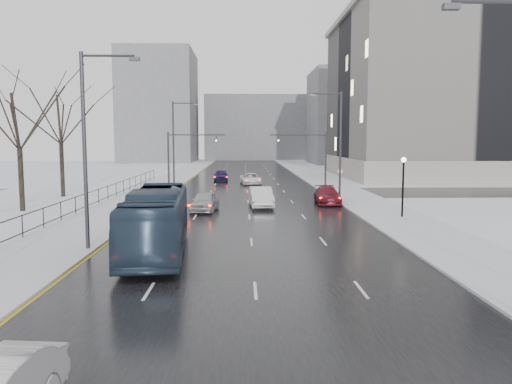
{
  "coord_description": "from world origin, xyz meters",
  "views": [
    {
      "loc": [
        -0.45,
        -5.26,
        5.69
      ],
      "look_at": [
        0.33,
        25.06,
        2.5
      ],
      "focal_mm": 35.0,
      "sensor_mm": 36.0,
      "label": 1
    }
  ],
  "objects": [
    {
      "name": "sidewalk_right",
      "position": [
        10.5,
        60.0,
        0.08
      ],
      "size": [
        5.0,
        150.0,
        0.16
      ],
      "primitive_type": "cube",
      "color": "silver",
      "rests_on": "ground"
    },
    {
      "name": "lamppost_r_mid",
      "position": [
        11.0,
        30.0,
        2.94
      ],
      "size": [
        0.36,
        0.36,
        4.28
      ],
      "color": "black",
      "rests_on": "sidewalk_right"
    },
    {
      "name": "park_strip",
      "position": [
        -20.0,
        60.0,
        0.06
      ],
      "size": [
        14.0,
        150.0,
        0.12
      ],
      "primitive_type": "cube",
      "color": "white",
      "rests_on": "ground"
    },
    {
      "name": "road",
      "position": [
        0.0,
        60.0,
        0.02
      ],
      "size": [
        16.0,
        150.0,
        0.04
      ],
      "primitive_type": "cube",
      "color": "black",
      "rests_on": "ground"
    },
    {
      "name": "streetlight_l_near",
      "position": [
        -8.17,
        20.0,
        5.62
      ],
      "size": [
        2.95,
        0.25,
        10.0
      ],
      "color": "#2D2D33",
      "rests_on": "ground"
    },
    {
      "name": "sidewalk_left",
      "position": [
        -10.5,
        60.0,
        0.08
      ],
      "size": [
        5.0,
        150.0,
        0.16
      ],
      "primitive_type": "cube",
      "color": "silver",
      "rests_on": "ground"
    },
    {
      "name": "bldg_far_left",
      "position": [
        -22.0,
        125.0,
        14.0
      ],
      "size": [
        18.0,
        22.0,
        28.0
      ],
      "primitive_type": "cube",
      "color": "slate",
      "rests_on": "ground"
    },
    {
      "name": "tree_park_d",
      "position": [
        -17.8,
        34.0,
        0.0
      ],
      "size": [
        8.75,
        8.75,
        12.5
      ],
      "primitive_type": null,
      "color": "black",
      "rests_on": "ground"
    },
    {
      "name": "mast_signal_left",
      "position": [
        -7.33,
        48.0,
        4.11
      ],
      "size": [
        6.1,
        0.33,
        6.5
      ],
      "color": "#2D2D33",
      "rests_on": "ground"
    },
    {
      "name": "bldg_far_center",
      "position": [
        4.0,
        140.0,
        9.0
      ],
      "size": [
        30.0,
        18.0,
        18.0
      ],
      "primitive_type": "cube",
      "color": "slate",
      "rests_on": "ground"
    },
    {
      "name": "mast_signal_right",
      "position": [
        7.33,
        48.0,
        4.11
      ],
      "size": [
        6.1,
        0.33,
        6.5
      ],
      "color": "#2D2D33",
      "rests_on": "ground"
    },
    {
      "name": "cross_road",
      "position": [
        0.0,
        48.0,
        0.02
      ],
      "size": [
        130.0,
        10.0,
        0.04
      ],
      "primitive_type": "cube",
      "color": "black",
      "rests_on": "ground"
    },
    {
      "name": "sedan_right_far",
      "position": [
        7.0,
        38.42,
        0.79
      ],
      "size": [
        2.33,
        5.23,
        1.49
      ],
      "primitive_type": "imported",
      "rotation": [
        0.0,
        0.0,
        -0.05
      ],
      "color": "maroon",
      "rests_on": "road"
    },
    {
      "name": "sedan_center_far",
      "position": [
        -3.5,
        62.48,
        0.84
      ],
      "size": [
        2.06,
        4.77,
        1.6
      ],
      "primitive_type": "imported",
      "rotation": [
        0.0,
        0.0,
        0.04
      ],
      "color": "#1E143E",
      "rests_on": "road"
    },
    {
      "name": "sedan_right_cross",
      "position": [
        0.5,
        57.71,
        0.75
      ],
      "size": [
        2.95,
        5.36,
        1.42
      ],
      "primitive_type": "imported",
      "rotation": [
        0.0,
        0.0,
        0.12
      ],
      "color": "white",
      "rests_on": "road"
    },
    {
      "name": "streetlight_r_mid",
      "position": [
        8.17,
        40.0,
        5.62
      ],
      "size": [
        2.95,
        0.25,
        10.0
      ],
      "color": "#2D2D33",
      "rests_on": "ground"
    },
    {
      "name": "sedan_center_near",
      "position": [
        -3.5,
        34.01,
        0.82
      ],
      "size": [
        2.33,
        4.75,
        1.56
      ],
      "primitive_type": "imported",
      "rotation": [
        0.0,
        0.0,
        -0.11
      ],
      "color": "#A5A6A8",
      "rests_on": "road"
    },
    {
      "name": "sedan_right_near",
      "position": [
        1.03,
        36.31,
        0.89
      ],
      "size": [
        2.11,
        5.25,
        1.69
      ],
      "primitive_type": "imported",
      "rotation": [
        0.0,
        0.0,
        0.06
      ],
      "color": "silver",
      "rests_on": "road"
    },
    {
      "name": "iron_fence",
      "position": [
        -13.0,
        30.0,
        0.91
      ],
      "size": [
        0.06,
        70.0,
        1.3
      ],
      "color": "black",
      "rests_on": "sidewalk_left"
    },
    {
      "name": "bldg_far_right",
      "position": [
        28.0,
        115.0,
        11.0
      ],
      "size": [
        24.0,
        20.0,
        22.0
      ],
      "primitive_type": "cube",
      "color": "slate",
      "rests_on": "ground"
    },
    {
      "name": "streetlight_l_far",
      "position": [
        -8.17,
        52.0,
        5.62
      ],
      "size": [
        2.95,
        0.25,
        10.0
      ],
      "color": "#2D2D33",
      "rests_on": "ground"
    },
    {
      "name": "bus",
      "position": [
        -4.8,
        19.61,
        1.64
      ],
      "size": [
        3.64,
        11.67,
        3.2
      ],
      "primitive_type": "imported",
      "rotation": [
        0.0,
        0.0,
        0.08
      ],
      "color": "#26364B",
      "rests_on": "road"
    },
    {
      "name": "tree_park_e",
      "position": [
        -18.2,
        44.0,
        0.0
      ],
      "size": [
        9.45,
        9.45,
        13.5
      ],
      "primitive_type": null,
      "color": "black",
      "rests_on": "ground"
    },
    {
      "name": "civic_building",
      "position": [
        35.0,
        72.0,
        11.21
      ],
      "size": [
        41.0,
        31.0,
        24.8
      ],
      "color": "gray",
      "rests_on": "ground"
    },
    {
      "name": "no_uturn_sign",
      "position": [
        9.2,
        44.0,
        2.3
      ],
      "size": [
        0.6,
        0.06,
        2.7
      ],
      "color": "#2D2D33",
      "rests_on": "sidewalk_right"
    }
  ]
}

